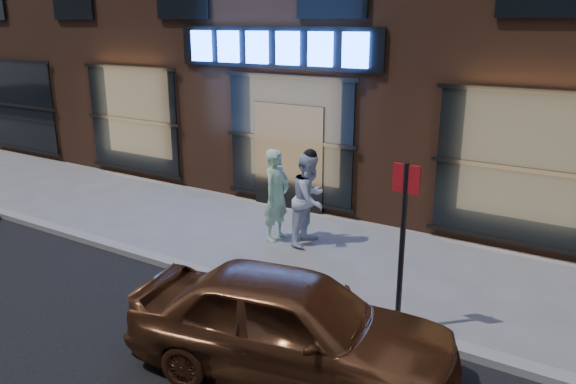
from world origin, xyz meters
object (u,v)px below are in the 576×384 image
object	(u,v)px
man_cap	(310,199)
sign_post	(403,232)
man_bowtie	(277,195)
gold_sedan	(291,324)

from	to	relation	value
man_cap	sign_post	distance (m)	3.44
man_cap	sign_post	world-z (taller)	sign_post
man_bowtie	gold_sedan	size ratio (longest dim) A/B	0.46
man_bowtie	gold_sedan	bearing A→B (deg)	-141.52
man_bowtie	gold_sedan	distance (m)	4.48
man_cap	gold_sedan	xyz separation A→B (m)	(1.95, -3.80, -0.22)
man_bowtie	sign_post	bearing A→B (deg)	-117.72
man_bowtie	man_cap	xyz separation A→B (m)	(0.65, 0.16, -0.01)
gold_sedan	sign_post	distance (m)	1.98
gold_sedan	sign_post	bearing A→B (deg)	-33.96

